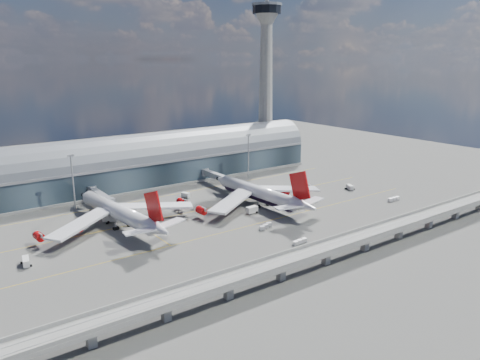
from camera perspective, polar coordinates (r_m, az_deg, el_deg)
ground at (r=202.00m, az=-0.94°, el=-4.90°), size 500.00×500.00×0.00m
taxi_lines at (r=219.53m, az=-4.26°, el=-3.33°), size 200.00×80.12×0.01m
terminal at (r=264.28m, az=-10.72°, el=2.07°), size 200.00×30.00×28.00m
control_tower at (r=308.45m, az=3.17°, el=11.61°), size 19.00×19.00×103.00m
guideway at (r=161.17m, az=10.48°, el=-8.30°), size 220.00×8.50×7.20m
floodlight_mast_left at (r=225.69m, az=-19.70°, el=-0.07°), size 3.00×0.70×25.70m
floodlight_mast_right at (r=269.78m, az=1.03°, el=3.07°), size 3.00×0.70×25.70m
airliner_left at (r=198.15m, az=-14.40°, el=-3.87°), size 67.72×71.20×21.69m
airliner_right at (r=220.25m, az=2.46°, el=-1.67°), size 67.35×70.38×22.35m
jet_bridge_left at (r=229.27m, az=-16.72°, el=-1.80°), size 4.40×28.00×7.25m
jet_bridge_right at (r=255.13m, az=-2.77°, el=0.44°), size 4.40×32.00×7.25m
service_truck_0 at (r=174.63m, az=-24.64°, el=-9.03°), size 3.00×6.40×2.55m
service_truck_1 at (r=210.24m, az=1.47°, el=-3.67°), size 5.39×2.80×3.08m
service_truck_2 at (r=217.05m, az=6.76°, el=-3.15°), size 9.00×4.07×3.15m
service_truck_3 at (r=254.74m, az=13.24°, el=-0.86°), size 3.96×5.60×2.53m
service_truck_4 at (r=234.95m, az=-6.64°, el=-1.85°), size 3.35×4.95×2.63m
service_truck_5 at (r=206.64m, az=-15.55°, el=-4.57°), size 6.07×5.49×2.87m
cargo_train_0 at (r=192.30m, az=3.14°, el=-5.66°), size 7.56×3.89×1.67m
cargo_train_1 at (r=178.15m, az=7.31°, el=-7.47°), size 6.93×1.99×1.53m
cargo_train_2 at (r=240.27m, az=18.23°, el=-2.24°), size 7.71×1.76×1.72m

